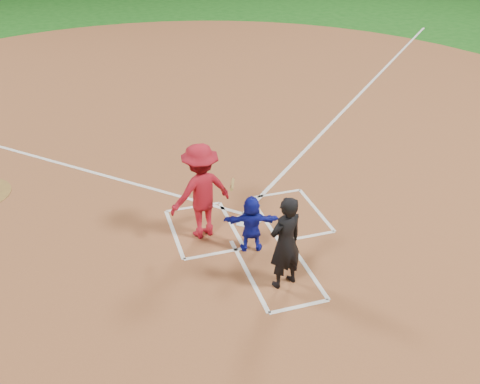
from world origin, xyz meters
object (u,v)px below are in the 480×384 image
object	(u,v)px
catcher	(251,224)
batter_at_plate	(201,191)
home_plate	(248,221)
umpire	(285,243)

from	to	relation	value
catcher	batter_at_plate	distance (m)	1.19
home_plate	catcher	world-z (taller)	catcher
home_plate	catcher	bearing A→B (deg)	75.67
home_plate	catcher	size ratio (longest dim) A/B	0.52
catcher	umpire	bearing A→B (deg)	115.04
umpire	catcher	bearing A→B (deg)	-96.48
batter_at_plate	home_plate	bearing A→B (deg)	9.16
catcher	batter_at_plate	size ratio (longest dim) A/B	0.58
home_plate	batter_at_plate	bearing A→B (deg)	9.16
catcher	umpire	size ratio (longest dim) A/B	0.65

